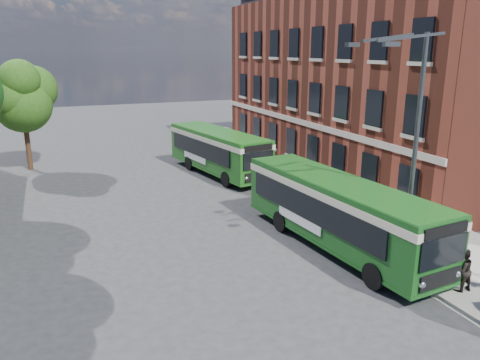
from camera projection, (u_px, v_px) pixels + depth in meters
name	position (u px, v px, depth m)	size (l,w,h in m)	color
ground	(271.00, 259.00, 19.37)	(120.00, 120.00, 0.00)	#2D2C2F
pavement	(316.00, 188.00, 29.03)	(6.00, 48.00, 0.15)	gray
kerb_line	(272.00, 195.00, 27.94)	(0.12, 48.00, 0.01)	beige
brick_office	(376.00, 70.00, 33.28)	(12.10, 26.00, 14.20)	maroon
street_lamp	(408.00, 146.00, 18.05)	(2.96, 2.38, 9.00)	#373A3C
bus_stop_sign	(458.00, 242.00, 17.25)	(0.35, 0.08, 2.52)	#373A3C
bus_front	(338.00, 207.00, 20.11)	(3.55, 11.22, 3.02)	#174F18
bus_rear	(218.00, 148.00, 32.15)	(4.27, 10.19, 3.02)	#1C5D18
pedestrian_b	(462.00, 270.00, 16.36)	(0.77, 0.60, 1.58)	black
tree_right	(23.00, 96.00, 32.40)	(4.61, 4.38, 7.78)	#3B2315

